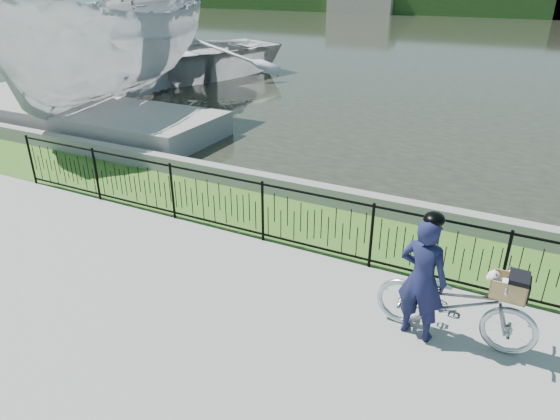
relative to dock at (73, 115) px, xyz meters
The scene contains 11 objects.
ground 11.42m from the dock, 28.81° to the right, with size 120.00×120.00×0.00m, color gray.
grass_strip 10.42m from the dock, 16.17° to the right, with size 60.00×2.00×0.01m, color #375E1D.
water 29.26m from the dock, 70.02° to the left, with size 120.00×120.00×0.00m, color black.
quay_wall 10.18m from the dock, 10.76° to the right, with size 60.00×0.30×0.40m, color gray.
fence 10.74m from the dock, 21.31° to the right, with size 14.00×0.06×1.15m, color black, non-canonical shape.
far_treeline 55.42m from the dock, 79.60° to the left, with size 120.00×6.00×3.00m, color #25451A.
dock is the anchor object (origin of this frame).
bicycle_rig 13.52m from the dock, 22.17° to the right, with size 2.04×0.71×1.17m.
cyclist 13.19m from the dock, 23.52° to the right, with size 0.70×0.53×1.81m.
boat_near 2.78m from the dock, 90.84° to the left, with size 6.40×11.80×6.12m.
boat_far 8.00m from the dock, 104.95° to the left, with size 10.93×12.36×2.12m.
Camera 1 is at (2.90, -5.36, 4.39)m, focal length 32.00 mm.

